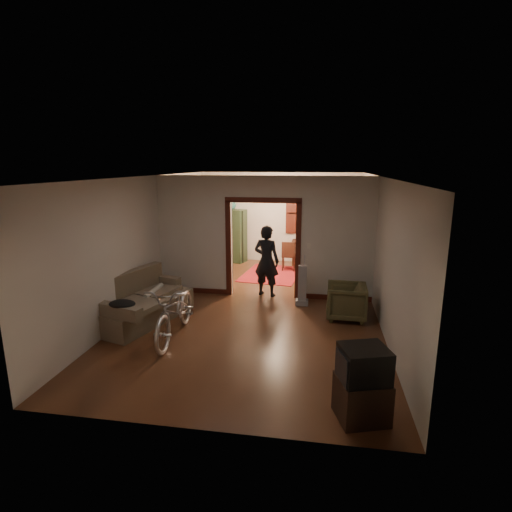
% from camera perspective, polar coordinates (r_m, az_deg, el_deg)
% --- Properties ---
extents(floor, '(5.00, 8.50, 0.01)m').
position_cam_1_polar(floor, '(8.85, 0.31, -7.15)').
color(floor, '#3D2013').
rests_on(floor, ground).
extents(ceiling, '(5.00, 8.50, 0.01)m').
position_cam_1_polar(ceiling, '(8.31, 0.34, 11.28)').
color(ceiling, white).
rests_on(ceiling, floor).
extents(wall_back, '(5.00, 0.02, 2.80)m').
position_cam_1_polar(wall_back, '(12.63, 3.33, 5.51)').
color(wall_back, beige).
rests_on(wall_back, floor).
extents(wall_left, '(0.02, 8.50, 2.80)m').
position_cam_1_polar(wall_left, '(9.19, -15.28, 2.20)').
color(wall_left, beige).
rests_on(wall_left, floor).
extents(wall_right, '(0.02, 8.50, 2.80)m').
position_cam_1_polar(wall_right, '(8.46, 17.31, 1.16)').
color(wall_right, beige).
rests_on(wall_right, floor).
extents(partition_wall, '(5.00, 0.14, 2.80)m').
position_cam_1_polar(partition_wall, '(9.20, 1.05, 2.68)').
color(partition_wall, beige).
rests_on(partition_wall, floor).
extents(door_casing, '(1.74, 0.20, 2.32)m').
position_cam_1_polar(door_casing, '(9.26, 1.04, 0.85)').
color(door_casing, '#3D140D').
rests_on(door_casing, floor).
extents(far_window, '(0.98, 0.06, 1.28)m').
position_cam_1_polar(far_window, '(12.52, 6.52, 6.07)').
color(far_window, black).
rests_on(far_window, wall_back).
extents(chandelier, '(0.24, 0.24, 0.24)m').
position_cam_1_polar(chandelier, '(10.80, 2.41, 9.30)').
color(chandelier, '#FFE0A5').
rests_on(chandelier, ceiling).
extents(light_switch, '(0.08, 0.01, 0.12)m').
position_cam_1_polar(light_switch, '(9.07, 7.56, 1.44)').
color(light_switch, silver).
rests_on(light_switch, partition_wall).
extents(sofa, '(1.50, 2.27, 0.96)m').
position_cam_1_polar(sofa, '(8.21, -15.86, -5.75)').
color(sofa, brown).
rests_on(sofa, floor).
extents(rolled_paper, '(0.10, 0.81, 0.10)m').
position_cam_1_polar(rolled_paper, '(8.42, -14.40, -4.84)').
color(rolled_paper, beige).
rests_on(rolled_paper, sofa).
extents(jacket, '(0.47, 0.35, 0.14)m').
position_cam_1_polar(jacket, '(7.36, -18.57, -6.50)').
color(jacket, black).
rests_on(jacket, sofa).
extents(bicycle, '(0.77, 1.97, 1.02)m').
position_cam_1_polar(bicycle, '(7.30, -11.43, -7.63)').
color(bicycle, silver).
rests_on(bicycle, floor).
extents(armchair, '(0.81, 0.79, 0.71)m').
position_cam_1_polar(armchair, '(8.27, 12.73, -6.35)').
color(armchair, '#494629').
rests_on(armchair, floor).
extents(tv_stand, '(0.71, 0.68, 0.53)m').
position_cam_1_polar(tv_stand, '(5.33, 14.86, -19.10)').
color(tv_stand, black).
rests_on(tv_stand, floor).
extents(crt_tv, '(0.66, 0.63, 0.47)m').
position_cam_1_polar(crt_tv, '(5.11, 15.15, -14.92)').
color(crt_tv, black).
rests_on(crt_tv, tv_stand).
extents(vacuum, '(0.29, 0.23, 0.90)m').
position_cam_1_polar(vacuum, '(8.85, 6.63, -4.16)').
color(vacuum, gray).
rests_on(vacuum, floor).
extents(person, '(0.69, 0.55, 1.68)m').
position_cam_1_polar(person, '(9.33, 1.51, -0.71)').
color(person, black).
rests_on(person, floor).
extents(oriental_rug, '(1.77, 2.18, 0.02)m').
position_cam_1_polar(oriental_rug, '(11.31, 2.29, -2.59)').
color(oriental_rug, maroon).
rests_on(oriental_rug, floor).
extents(locker, '(0.94, 0.70, 1.66)m').
position_cam_1_polar(locker, '(12.65, -3.40, 2.92)').
color(locker, '#22341F').
rests_on(locker, floor).
extents(globe, '(0.25, 0.25, 0.25)m').
position_cam_1_polar(globe, '(12.51, -3.47, 7.92)').
color(globe, '#1E5972').
rests_on(globe, locker).
extents(desk, '(1.10, 0.77, 0.74)m').
position_cam_1_polar(desk, '(12.37, 7.45, 0.41)').
color(desk, black).
rests_on(desk, floor).
extents(desk_chair, '(0.47, 0.47, 0.87)m').
position_cam_1_polar(desk_chair, '(11.69, 4.71, 0.06)').
color(desk_chair, black).
rests_on(desk_chair, floor).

